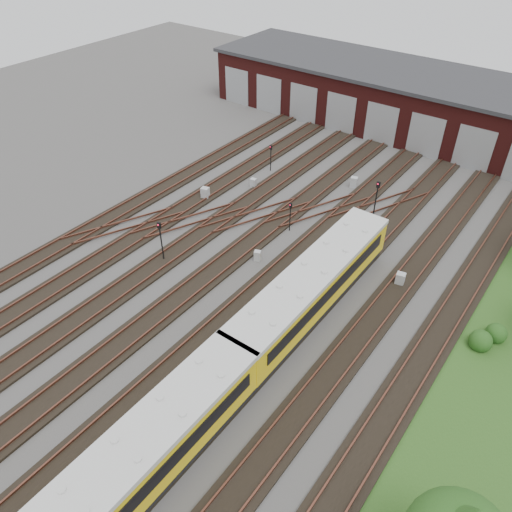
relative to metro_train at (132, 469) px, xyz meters
The scene contains 15 objects.
ground 11.05m from the metro_train, 123.55° to the left, with size 120.00×120.00×0.00m, color #403D3B.
track_network 11.60m from the metro_train, 122.63° to the left, with size 30.40×70.00×0.33m.
maintenance_shed 49.40m from the metro_train, 96.99° to the left, with size 51.00×12.50×6.35m.
metro_train is the anchor object (origin of this frame).
signal_mast_0 18.34m from the metro_train, 131.16° to the left, with size 0.29×0.27×3.57m.
signal_mast_1 33.73m from the metro_train, 114.36° to the left, with size 0.26×0.24×2.76m.
signal_mast_2 23.99m from the metro_train, 105.72° to the left, with size 0.22×0.20×2.69m.
signal_mast_3 29.05m from the metro_train, 93.33° to the left, with size 0.29×0.27×3.63m.
relay_cabinet_0 27.57m from the metro_train, 124.47° to the left, with size 0.68×0.57×1.14m, color #B7BABD.
relay_cabinet_1 30.20m from the metro_train, 116.20° to the left, with size 0.53×0.45×0.89m, color #B7BABD.
relay_cabinet_2 19.35m from the metro_train, 108.94° to the left, with size 0.51×0.43×0.85m, color #B7BABD.
relay_cabinet_3 33.34m from the metro_train, 99.74° to the left, with size 0.62×0.52×1.04m, color #B7BABD.
relay_cabinet_4 22.51m from the metro_train, 80.16° to the left, with size 0.63×0.53×1.06m, color #B7BABD.
bush_0 22.21m from the metro_train, 61.95° to the left, with size 1.47×1.47×1.47m, color #204D16.
bush_1 23.65m from the metro_train, 62.14° to the left, with size 1.37×1.37×1.37m, color #204D16.
Camera 1 is at (17.96, -15.34, 24.26)m, focal length 35.00 mm.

